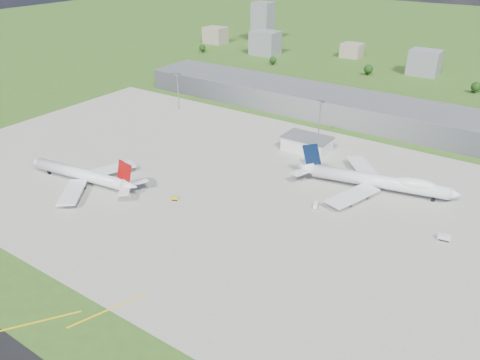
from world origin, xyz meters
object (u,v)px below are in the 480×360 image
Objects in this scene: tug_yellow at (175,199)px; van_white_near at (316,205)px; van_white_far at (444,238)px; airliner_red_twin at (84,175)px; airliner_blue_quad at (378,181)px.

van_white_near reaches higher than tug_yellow.
van_white_far is at bearing -12.04° from tug_yellow.
van_white_far is (54.98, 5.72, 0.11)m from van_white_near.
airliner_blue_quad is (124.31, 74.55, 0.64)m from airliner_red_twin.
van_white_far is at bearing -45.81° from airliner_blue_quad.
tug_yellow is (48.30, 12.86, -4.10)m from airliner_red_twin.
airliner_red_twin reaches higher than tug_yellow.
tug_yellow is at bearing -152.78° from airliner_blue_quad.
airliner_red_twin is 168.83m from van_white_far.
airliner_red_twin is at bearing -172.68° from van_white_far.
airliner_blue_quad is 16.07× the size of van_white_near.
airliner_red_twin is 18.06× the size of tug_yellow.
airliner_blue_quad is at bearing 9.02° from tug_yellow.
van_white_near is (106.35, 43.89, -3.81)m from airliner_red_twin.
airliner_blue_quad is 20.40× the size of tug_yellow.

